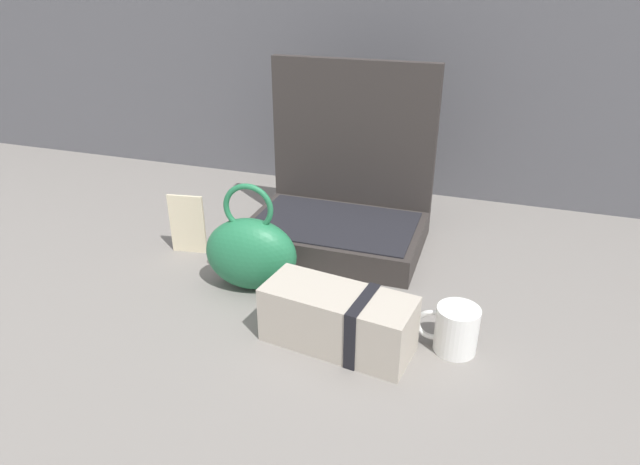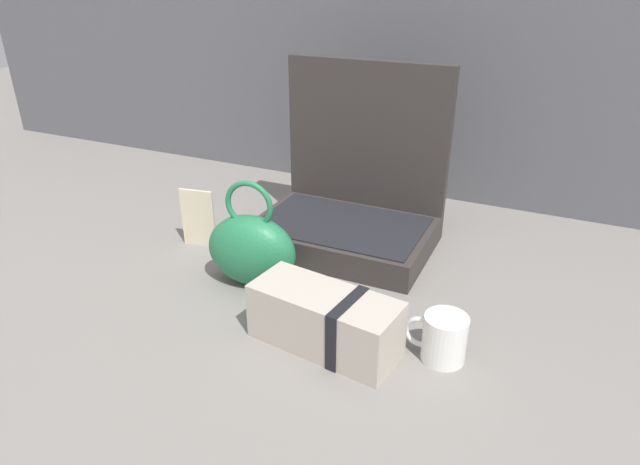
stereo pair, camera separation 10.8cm
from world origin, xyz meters
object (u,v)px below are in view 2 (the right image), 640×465
object	(u,v)px
open_suitcase	(351,203)
teal_pouch_handbag	(252,249)
info_card_left	(198,218)
cream_toiletry_bag	(326,320)
coffee_mug	(443,338)

from	to	relation	value
open_suitcase	teal_pouch_handbag	size ratio (longest dim) A/B	1.79
info_card_left	cream_toiletry_bag	bearing A→B (deg)	-36.29
teal_pouch_handbag	info_card_left	distance (m)	0.22
open_suitcase	teal_pouch_handbag	distance (m)	0.29
coffee_mug	info_card_left	world-z (taller)	info_card_left
teal_pouch_handbag	cream_toiletry_bag	bearing A→B (deg)	-29.38
coffee_mug	info_card_left	distance (m)	0.64
open_suitcase	coffee_mug	xyz separation A→B (m)	(0.31, -0.35, -0.05)
open_suitcase	cream_toiletry_bag	world-z (taller)	open_suitcase
teal_pouch_handbag	coffee_mug	bearing A→B (deg)	-10.42
open_suitcase	info_card_left	size ratio (longest dim) A/B	2.93
open_suitcase	cream_toiletry_bag	bearing A→B (deg)	-73.64
open_suitcase	info_card_left	xyz separation A→B (m)	(-0.31, -0.18, -0.03)
teal_pouch_handbag	coffee_mug	xyz separation A→B (m)	(0.41, -0.08, -0.04)
cream_toiletry_bag	open_suitcase	bearing A→B (deg)	106.36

